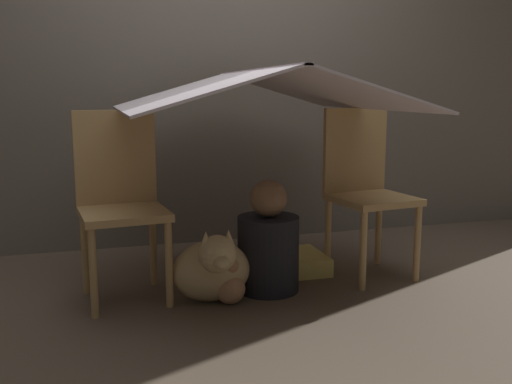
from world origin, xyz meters
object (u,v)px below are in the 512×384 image
chair_right (365,185)px  person_front (268,245)px  chair_left (120,197)px  dog (213,267)px

chair_right → person_front: size_ratio=1.60×
person_front → chair_right: bearing=12.5°
chair_left → chair_right: bearing=-6.4°
chair_right → person_front: (-0.61, -0.13, -0.27)m
chair_right → dog: chair_right is taller
chair_right → dog: (-0.92, -0.23, -0.33)m
chair_left → person_front: chair_left is taller
person_front → dog: size_ratio=1.49×
chair_right → dog: 1.01m
chair_right → person_front: chair_right is taller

